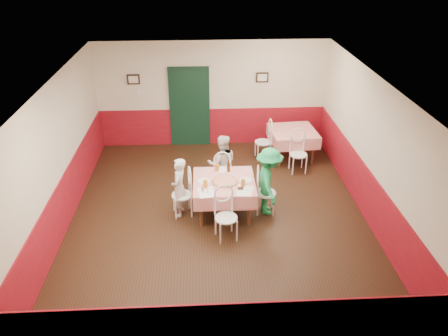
{
  "coord_description": "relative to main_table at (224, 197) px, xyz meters",
  "views": [
    {
      "loc": [
        -0.28,
        -7.51,
        5.08
      ],
      "look_at": [
        0.13,
        0.04,
        1.05
      ],
      "focal_mm": 35.0,
      "sensor_mm": 36.0,
      "label": 1
    }
  ],
  "objects": [
    {
      "name": "back_wall",
      "position": [
        -0.13,
        3.46,
        1.02
      ],
      "size": [
        6.0,
        0.1,
        2.8
      ],
      "primitive_type": "cube",
      "color": "beige",
      "rests_on": "ground"
    },
    {
      "name": "right_wall",
      "position": [
        2.87,
        -0.04,
        1.02
      ],
      "size": [
        0.1,
        7.0,
        2.8
      ],
      "primitive_type": "cube",
      "color": "beige",
      "rests_on": "ground"
    },
    {
      "name": "shaker_a",
      "position": [
        -0.41,
        -0.44,
        0.43
      ],
      "size": [
        0.04,
        0.04,
        0.09
      ],
      "primitive_type": "cylinder",
      "rotation": [
        0.0,
        0.0,
        -0.01
      ],
      "color": "silver",
      "rests_on": "main_table"
    },
    {
      "name": "chair_second_b",
      "position": [
        1.88,
        1.71,
        0.08
      ],
      "size": [
        0.45,
        0.45,
        0.9
      ],
      "primitive_type": null,
      "rotation": [
        0.0,
        0.0,
        0.08
      ],
      "color": "white",
      "rests_on": "ground"
    },
    {
      "name": "diner_left",
      "position": [
        -0.9,
        0.01,
        0.26
      ],
      "size": [
        0.39,
        0.51,
        1.26
      ],
      "primitive_type": "imported",
      "rotation": [
        0.0,
        0.0,
        -1.77
      ],
      "color": "gray",
      "rests_on": "ground"
    },
    {
      "name": "plate_far",
      "position": [
        -0.02,
        0.44,
        0.39
      ],
      "size": [
        0.25,
        0.25,
        0.01
      ],
      "primitive_type": "cylinder",
      "rotation": [
        0.0,
        0.0,
        -0.01
      ],
      "color": "white",
      "rests_on": "main_table"
    },
    {
      "name": "thermostat",
      "position": [
        -2.03,
        3.41,
        1.12
      ],
      "size": [
        0.1,
        0.03,
        0.1
      ],
      "primitive_type": "cube",
      "color": "white",
      "rests_on": "back_wall"
    },
    {
      "name": "wallet",
      "position": [
        0.3,
        -0.33,
        0.4
      ],
      "size": [
        0.11,
        0.09,
        0.02
      ],
      "primitive_type": "cube",
      "rotation": [
        0.0,
        0.0,
        -0.01
      ],
      "color": "black",
      "rests_on": "main_table"
    },
    {
      "name": "beer_bottle",
      "position": [
        0.11,
        0.39,
        0.5
      ],
      "size": [
        0.06,
        0.06,
        0.23
      ],
      "primitive_type": "cylinder",
      "rotation": [
        0.0,
        0.0,
        -0.01
      ],
      "color": "#381C0A",
      "rests_on": "main_table"
    },
    {
      "name": "shaker_c",
      "position": [
        -0.44,
        -0.38,
        0.43
      ],
      "size": [
        0.04,
        0.04,
        0.09
      ],
      "primitive_type": "cylinder",
      "rotation": [
        0.0,
        0.0,
        -0.01
      ],
      "color": "#B23319",
      "rests_on": "main_table"
    },
    {
      "name": "front_wall",
      "position": [
        -0.13,
        -3.54,
        1.02
      ],
      "size": [
        6.0,
        0.1,
        2.8
      ],
      "primitive_type": "cube",
      "color": "beige",
      "rests_on": "ground"
    },
    {
      "name": "shaker_b",
      "position": [
        -0.34,
        -0.47,
        0.43
      ],
      "size": [
        0.04,
        0.04,
        0.09
      ],
      "primitive_type": "cylinder",
      "rotation": [
        0.0,
        0.0,
        -0.01
      ],
      "color": "silver",
      "rests_on": "main_table"
    },
    {
      "name": "picture_left",
      "position": [
        -2.13,
        3.41,
        1.48
      ],
      "size": [
        0.32,
        0.03,
        0.26
      ],
      "primitive_type": "cube",
      "color": "black",
      "rests_on": "back_wall"
    },
    {
      "name": "wainscot_right",
      "position": [
        2.86,
        -0.04,
        0.12
      ],
      "size": [
        0.03,
        7.0,
        1.0
      ],
      "primitive_type": "cube",
      "color": "maroon",
      "rests_on": "ground"
    },
    {
      "name": "chair_right",
      "position": [
        0.85,
        -0.0,
        0.08
      ],
      "size": [
        0.46,
        0.46,
        0.9
      ],
      "primitive_type": null,
      "rotation": [
        0.0,
        0.0,
        1.48
      ],
      "color": "white",
      "rests_on": "ground"
    },
    {
      "name": "left_wall",
      "position": [
        -3.13,
        -0.04,
        1.02
      ],
      "size": [
        0.1,
        7.0,
        2.8
      ],
      "primitive_type": "cube",
      "color": "beige",
      "rests_on": "ground"
    },
    {
      "name": "main_table",
      "position": [
        0.0,
        0.0,
        0.0
      ],
      "size": [
        1.23,
        1.23,
        0.77
      ],
      "primitive_type": "cube",
      "rotation": [
        0.0,
        0.0,
        -0.01
      ],
      "color": "red",
      "rests_on": "ground"
    },
    {
      "name": "glass_c",
      "position": [
        -0.12,
        0.42,
        0.46
      ],
      "size": [
        0.08,
        0.08,
        0.15
      ],
      "primitive_type": "cylinder",
      "rotation": [
        0.0,
        0.0,
        -0.01
      ],
      "color": "#BF7219",
      "rests_on": "main_table"
    },
    {
      "name": "second_table",
      "position": [
        1.88,
        2.46,
        0.0
      ],
      "size": [
        1.2,
        1.2,
        0.77
      ],
      "primitive_type": "cube",
      "rotation": [
        0.0,
        0.0,
        0.08
      ],
      "color": "red",
      "rests_on": "ground"
    },
    {
      "name": "ceiling",
      "position": [
        -0.13,
        -0.04,
        2.42
      ],
      "size": [
        7.0,
        7.0,
        0.0
      ],
      "primitive_type": "plane",
      "color": "white",
      "rests_on": "back_wall"
    },
    {
      "name": "door",
      "position": [
        -0.73,
        3.41,
        0.68
      ],
      "size": [
        0.96,
        0.06,
        2.1
      ],
      "primitive_type": "cube",
      "color": "black",
      "rests_on": "ground"
    },
    {
      "name": "menu_right",
      "position": [
        0.38,
        -0.4,
        0.39
      ],
      "size": [
        0.38,
        0.45,
        0.0
      ],
      "primitive_type": "cube",
      "rotation": [
        0.0,
        0.0,
        -0.22
      ],
      "color": "white",
      "rests_on": "main_table"
    },
    {
      "name": "menu_left",
      "position": [
        -0.36,
        -0.43,
        0.39
      ],
      "size": [
        0.35,
        0.44,
        0.0
      ],
      "primitive_type": "cube",
      "rotation": [
        0.0,
        0.0,
        0.13
      ],
      "color": "white",
      "rests_on": "main_table"
    },
    {
      "name": "pizza",
      "position": [
        0.01,
        -0.04,
        0.4
      ],
      "size": [
        0.5,
        0.5,
        0.03
      ],
      "primitive_type": "cylinder",
      "rotation": [
        0.0,
        0.0,
        -0.01
      ],
      "color": "#B74723",
      "rests_on": "main_table"
    },
    {
      "name": "glass_b",
      "position": [
        0.36,
        -0.23,
        0.46
      ],
      "size": [
        0.08,
        0.08,
        0.15
      ],
      "primitive_type": "cylinder",
      "rotation": [
        0.0,
        0.0,
        -0.01
      ],
      "color": "#BF7219",
      "rests_on": "main_table"
    },
    {
      "name": "plate_left",
      "position": [
        -0.4,
        -0.01,
        0.39
      ],
      "size": [
        0.25,
        0.25,
        0.01
      ],
      "primitive_type": "cylinder",
      "rotation": [
        0.0,
        0.0,
        -0.01
      ],
      "color": "white",
      "rests_on": "main_table"
    },
    {
      "name": "chair_left",
      "position": [
        -0.85,
        0.0,
        0.08
      ],
      "size": [
        0.48,
        0.48,
        0.9
      ],
      "primitive_type": null,
      "rotation": [
        0.0,
        0.0,
        -1.4
      ],
      "color": "white",
      "rests_on": "ground"
    },
    {
      "name": "chair_second_a",
      "position": [
        1.13,
        2.46,
        0.08
      ],
      "size": [
        0.45,
        0.45,
        0.9
      ],
      "primitive_type": null,
      "rotation": [
        0.0,
        0.0,
        -1.49
      ],
      "color": "white",
      "rests_on": "ground"
    },
    {
      "name": "chair_far",
      "position": [
        0.0,
        0.85,
        0.08
      ],
      "size": [
        0.43,
        0.43,
        0.9
      ],
      "primitive_type": null,
      "rotation": [
        0.0,
        0.0,
        3.13
      ],
      "color": "white",
      "rests_on": "ground"
    },
    {
      "name": "diner_far",
      "position": [
        0.01,
        0.9,
        0.3
      ],
      "size": [
        0.66,
        0.52,
        1.34
      ],
      "primitive_type": "imported",
      "rotation": [
        0.0,
        0.0,
        3.16
      ],
      "color": "gray",
      "rests_on": "ground"
    },
    {
      "name": "wainscot_front",
      "position": [
        -0.13,
        -3.52,
        0.12
      ],
      "size": [
        6.0,
        0.03,
        1.0
      ],
      "primitive_type": "cube",
      "color": "maroon",
      "rests_on": "ground"
    },
    {
      "name": "diner_right",
      "position": [
        0.9,
        -0.01,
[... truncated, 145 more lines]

